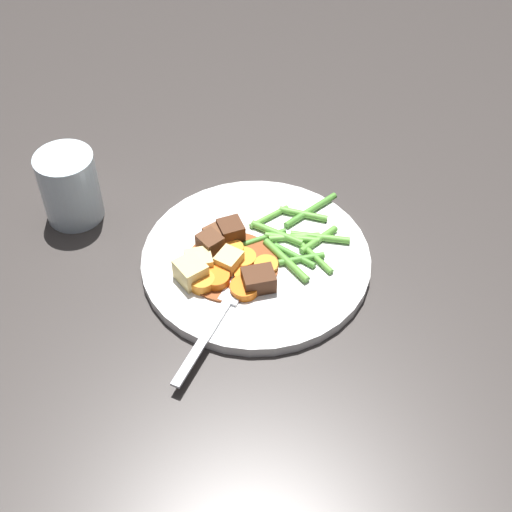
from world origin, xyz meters
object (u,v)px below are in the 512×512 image
object	(u,v)px
carrot_slice_0	(246,275)
meat_chunk_2	(210,244)
carrot_slice_2	(244,288)
potato_chunk_2	(199,262)
carrot_slice_3	(244,261)
dinner_plate	(256,260)
carrot_slice_4	(233,250)
carrot_slice_1	(202,282)
water_glass	(70,187)
potato_chunk_1	(191,272)
meat_chunk_1	(259,280)
carrot_slice_6	(216,279)
fork	(218,317)
carrot_slice_5	(266,266)
potato_chunk_0	(227,259)
meat_chunk_0	(231,232)
meat_chunk_3	(217,236)

from	to	relation	value
carrot_slice_0	meat_chunk_2	xyz separation A→B (m)	(0.02, -0.05, 0.01)
carrot_slice_2	potato_chunk_2	size ratio (longest dim) A/B	1.07
carrot_slice_3	dinner_plate	bearing A→B (deg)	-169.48
carrot_slice_4	carrot_slice_1	bearing A→B (deg)	25.99
dinner_plate	carrot_slice_3	world-z (taller)	carrot_slice_3
carrot_slice_0	water_glass	distance (m)	0.24
potato_chunk_1	meat_chunk_1	xyz separation A→B (m)	(-0.06, 0.05, -0.00)
carrot_slice_6	water_glass	world-z (taller)	water_glass
carrot_slice_0	carrot_slice_2	xyz separation A→B (m)	(0.01, 0.02, 0.00)
fork	dinner_plate	bearing A→B (deg)	-144.70
carrot_slice_1	meat_chunk_1	size ratio (longest dim) A/B	0.80
carrot_slice_2	potato_chunk_1	xyz separation A→B (m)	(0.04, -0.04, 0.01)
carrot_slice_5	carrot_slice_6	distance (m)	0.06
carrot_slice_0	meat_chunk_2	distance (m)	0.06
carrot_slice_3	carrot_slice_1	bearing A→B (deg)	6.41
carrot_slice_0	potato_chunk_0	bearing A→B (deg)	-72.16
fork	carrot_slice_6	bearing A→B (deg)	-116.62
carrot_slice_2	carrot_slice_6	xyz separation A→B (m)	(0.02, -0.03, 0.00)
carrot_slice_1	carrot_slice_4	world-z (taller)	carrot_slice_1
carrot_slice_0	carrot_slice_2	world-z (taller)	carrot_slice_2
carrot_slice_5	meat_chunk_0	world-z (taller)	meat_chunk_0
carrot_slice_5	carrot_slice_0	bearing A→B (deg)	0.42
carrot_slice_5	meat_chunk_1	world-z (taller)	meat_chunk_1
carrot_slice_3	meat_chunk_1	xyz separation A→B (m)	(0.00, 0.04, 0.01)
meat_chunk_2	fork	bearing A→B (deg)	66.26
carrot_slice_1	meat_chunk_2	world-z (taller)	meat_chunk_2
carrot_slice_1	carrot_slice_6	size ratio (longest dim) A/B	0.90
carrot_slice_5	meat_chunk_0	size ratio (longest dim) A/B	1.01
dinner_plate	carrot_slice_0	distance (m)	0.04
potato_chunk_2	meat_chunk_1	distance (m)	0.07
carrot_slice_1	carrot_slice_3	bearing A→B (deg)	-173.59
carrot_slice_5	water_glass	xyz separation A→B (m)	(0.15, -0.21, 0.03)
carrot_slice_1	fork	size ratio (longest dim) A/B	0.18
carrot_slice_6	potato_chunk_1	bearing A→B (deg)	-40.29
water_glass	carrot_slice_1	bearing A→B (deg)	110.92
carrot_slice_2	potato_chunk_0	size ratio (longest dim) A/B	1.15
carrot_slice_0	water_glass	xyz separation A→B (m)	(0.12, -0.21, 0.03)
carrot_slice_3	carrot_slice_5	size ratio (longest dim) A/B	1.11
carrot_slice_3	meat_chunk_2	bearing A→B (deg)	-54.78
carrot_slice_1	carrot_slice_5	world-z (taller)	carrot_slice_1
meat_chunk_1	carrot_slice_0	bearing A→B (deg)	-72.92
meat_chunk_0	fork	xyz separation A→B (m)	(0.07, 0.09, -0.01)
carrot_slice_2	potato_chunk_2	bearing A→B (deg)	-64.56
carrot_slice_2	carrot_slice_4	world-z (taller)	carrot_slice_4
carrot_slice_3	fork	size ratio (longest dim) A/B	0.20
carrot_slice_5	potato_chunk_2	distance (m)	0.07
potato_chunk_1	meat_chunk_3	bearing A→B (deg)	-145.14
meat_chunk_3	carrot_slice_5	bearing A→B (deg)	112.86
carrot_slice_3	potato_chunk_2	xyz separation A→B (m)	(0.05, -0.02, 0.01)
potato_chunk_1	potato_chunk_2	size ratio (longest dim) A/B	1.08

